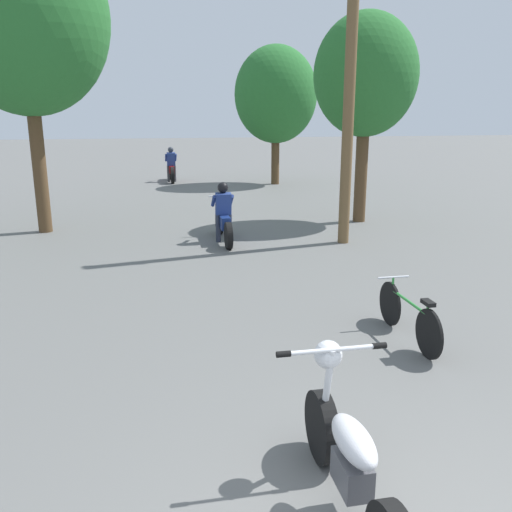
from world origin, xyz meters
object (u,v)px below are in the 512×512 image
roadside_tree_right_near (366,76)px  motorcycle_rider_lead (223,219)px  utility_pole (350,72)px  bicycle_parked (409,316)px  roadside_tree_right_far (276,95)px  motorcycle_rider_far (171,169)px  motorcycle_foreground (350,457)px  roadside_tree_left (24,18)px

roadside_tree_right_near → motorcycle_rider_lead: size_ratio=2.54×
utility_pole → roadside_tree_right_near: (1.27, 2.24, 0.07)m
bicycle_parked → roadside_tree_right_far: bearing=82.9°
motorcycle_rider_lead → bicycle_parked: 6.13m
utility_pole → roadside_tree_right_far: 10.25m
motorcycle_rider_far → bicycle_parked: (2.15, -17.09, -0.21)m
roadside_tree_right_near → motorcycle_foreground: bearing=-112.2°
roadside_tree_right_near → roadside_tree_right_far: 8.00m
roadside_tree_left → motorcycle_rider_far: roadside_tree_left is taller
roadside_tree_right_near → bicycle_parked: 8.55m
motorcycle_foreground → roadside_tree_right_far: bearing=78.3°
motorcycle_foreground → motorcycle_rider_lead: (0.32, 8.69, 0.07)m
roadside_tree_right_near → motorcycle_rider_lead: bearing=-157.9°
roadside_tree_right_near → motorcycle_rider_far: bearing=115.1°
motorcycle_rider_lead → motorcycle_rider_far: size_ratio=1.01×
utility_pole → motorcycle_rider_lead: 4.12m
utility_pole → roadside_tree_right_far: utility_pole is taller
motorcycle_foreground → motorcycle_rider_lead: size_ratio=0.95×
motorcycle_foreground → roadside_tree_right_near: bearing=67.8°
roadside_tree_right_far → motorcycle_rider_lead: bearing=-109.9°
roadside_tree_right_far → motorcycle_rider_far: roadside_tree_right_far is taller
utility_pole → motorcycle_foreground: (-2.92, -8.03, -3.19)m
roadside_tree_right_near → utility_pole: bearing=-119.5°
roadside_tree_right_far → motorcycle_rider_lead: (-3.46, -9.55, -2.96)m
roadside_tree_right_near → motorcycle_rider_lead: roadside_tree_right_near is taller
roadside_tree_right_far → roadside_tree_right_near: bearing=-87.0°
utility_pole → bicycle_parked: 6.31m
bicycle_parked → roadside_tree_right_near: bearing=72.7°
roadside_tree_right_far → bicycle_parked: size_ratio=3.20×
utility_pole → roadside_tree_right_near: utility_pole is taller
motorcycle_foreground → motorcycle_rider_lead: 8.70m
motorcycle_foreground → utility_pole: bearing=70.0°
motorcycle_foreground → roadside_tree_left: bearing=109.9°
roadside_tree_right_far → motorcycle_rider_lead: roadside_tree_right_far is taller
roadside_tree_right_near → roadside_tree_left: (-8.00, 0.27, 1.15)m
utility_pole → motorcycle_foreground: bearing=-110.0°
roadside_tree_right_near → motorcycle_foreground: roadside_tree_right_near is taller
roadside_tree_right_far → motorcycle_foreground: (-3.78, -18.25, -3.03)m
motorcycle_rider_lead → roadside_tree_right_far: bearing=70.1°
utility_pole → roadside_tree_left: size_ratio=1.01×
roadside_tree_right_near → motorcycle_rider_lead: 5.25m
roadside_tree_right_far → motorcycle_foreground: bearing=-101.7°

